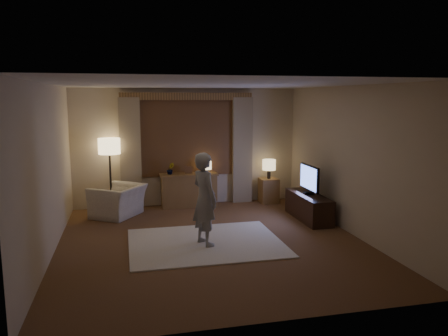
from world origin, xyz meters
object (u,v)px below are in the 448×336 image
object	(u,v)px
tv_stand	(309,207)
person	(205,199)
armchair	(118,201)
sideboard	(189,191)
side_table	(269,191)

from	to	relation	value
tv_stand	person	xyz separation A→B (m)	(-2.29, -1.07, 0.53)
person	armchair	bearing A→B (deg)	11.38
sideboard	side_table	size ratio (longest dim) A/B	2.14
sideboard	armchair	xyz separation A→B (m)	(-1.52, -0.49, -0.03)
person	tv_stand	bearing A→B (deg)	-86.49
side_table	sideboard	bearing A→B (deg)	178.44
armchair	side_table	bearing A→B (deg)	131.38
sideboard	person	world-z (taller)	person
side_table	tv_stand	bearing A→B (deg)	-78.05
sideboard	tv_stand	world-z (taller)	sideboard
person	side_table	bearing A→B (deg)	-58.87
side_table	person	size ratio (longest dim) A/B	0.37
armchair	person	xyz separation A→B (m)	(1.39, -2.15, 0.46)
sideboard	side_table	distance (m)	1.84
sideboard	person	distance (m)	2.67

